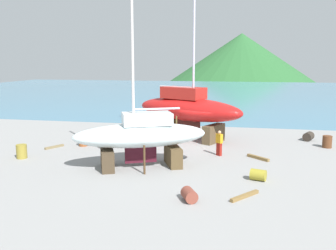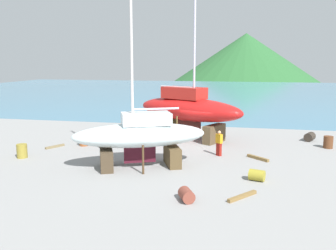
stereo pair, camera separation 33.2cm
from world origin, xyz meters
TOP-DOWN VIEW (x-y plane):
  - ground_plane at (0.00, -5.08)m, footprint 51.10×51.10m
  - sea_water at (0.00, 46.23)m, footprint 128.39×77.07m
  - headland_hill at (1.85, 159.77)m, footprint 116.15×116.15m
  - sailboat_large_starboard at (-0.79, 1.74)m, footprint 9.83×6.79m
  - sailboat_small_center at (-2.24, -6.84)m, footprint 8.19×5.52m
  - worker at (2.07, -3.23)m, footprint 0.49×0.48m
  - barrel_rust_mid at (-10.32, -6.46)m, footprint 0.93×0.93m
  - barrel_rust_near at (1.31, -11.63)m, footprint 0.89×1.00m
  - barrel_tipped_right at (9.56, 0.59)m, footprint 0.82×0.82m
  - barrel_blue_faded at (8.64, 2.84)m, footprint 1.00×1.12m
  - barrel_tipped_center at (4.43, -8.01)m, footprint 0.91×0.79m
  - barrel_tar_black at (-7.91, -2.44)m, footprint 0.74×0.74m
  - barrel_rust_far at (-5.96, 0.18)m, footprint 0.92×0.80m
  - timber_short_cross at (3.74, -10.69)m, footprint 1.31×1.61m
  - timber_plank_near at (4.58, -3.64)m, footprint 1.37×1.29m
  - timber_short_skew at (-9.69, -3.43)m, footprint 0.85×1.44m

SIDE VIEW (x-z plane):
  - ground_plane at x=0.00m, z-range 0.00..0.00m
  - sea_water at x=0.00m, z-range 0.00..0.00m
  - headland_hill at x=1.85m, z-range -19.18..19.18m
  - timber_short_skew at x=-9.69m, z-range 0.00..0.16m
  - timber_short_cross at x=3.74m, z-range 0.00..0.16m
  - timber_plank_near at x=4.58m, z-range 0.00..0.18m
  - barrel_rust_far at x=-5.96m, z-range 0.00..0.58m
  - barrel_rust_near at x=1.31m, z-range 0.00..0.58m
  - barrel_tipped_center at x=4.43m, z-range 0.00..0.60m
  - barrel_blue_faded at x=8.64m, z-range 0.00..0.67m
  - barrel_tar_black at x=-7.91m, z-range 0.00..0.75m
  - barrel_tipped_right at x=9.56m, z-range 0.00..0.87m
  - barrel_rust_mid at x=-10.32m, z-range 0.00..0.90m
  - worker at x=2.07m, z-range 0.03..1.71m
  - sailboat_small_center at x=-2.24m, z-range -4.78..8.61m
  - sailboat_large_starboard at x=-0.79m, z-range -5.00..9.82m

